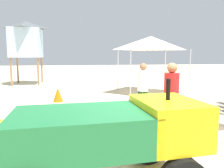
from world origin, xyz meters
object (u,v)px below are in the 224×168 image
object	(u,v)px
utility_cart	(112,133)
traffic_cone_near	(58,95)
lifeguard_tower	(26,39)
lifeguard_near_right	(171,95)
lifeguard_near_left	(143,86)
popup_canopy	(151,43)

from	to	relation	value
utility_cart	traffic_cone_near	bearing A→B (deg)	100.94
traffic_cone_near	lifeguard_tower	bearing A→B (deg)	111.45
traffic_cone_near	lifeguard_near_right	bearing A→B (deg)	-58.17
utility_cart	lifeguard_near_left	bearing A→B (deg)	65.92
utility_cart	traffic_cone_near	size ratio (longest dim) A/B	4.55
utility_cart	popup_canopy	bearing A→B (deg)	66.80
utility_cart	popup_canopy	world-z (taller)	popup_canopy
traffic_cone_near	lifeguard_near_left	bearing A→B (deg)	-44.46
lifeguard_tower	lifeguard_near_right	bearing A→B (deg)	-63.87
lifeguard_near_right	traffic_cone_near	world-z (taller)	lifeguard_near_right
lifeguard_tower	traffic_cone_near	size ratio (longest dim) A/B	6.94
popup_canopy	lifeguard_near_left	bearing A→B (deg)	-112.43
lifeguard_near_left	traffic_cone_near	world-z (taller)	lifeguard_near_left
lifeguard_near_left	popup_canopy	distance (m)	4.51
utility_cart	lifeguard_tower	size ratio (longest dim) A/B	0.66
lifeguard_near_right	traffic_cone_near	xyz separation A→B (m)	(-2.74, 4.42, -0.67)
lifeguard_tower	traffic_cone_near	bearing A→B (deg)	-68.55
lifeguard_tower	utility_cart	bearing A→B (deg)	-73.72
traffic_cone_near	utility_cart	bearing A→B (deg)	-79.06
popup_canopy	lifeguard_tower	size ratio (longest dim) A/B	0.69
lifeguard_near_left	lifeguard_near_right	distance (m)	1.79
utility_cart	lifeguard_near_right	xyz separation A→B (m)	(1.58, 1.59, 0.18)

